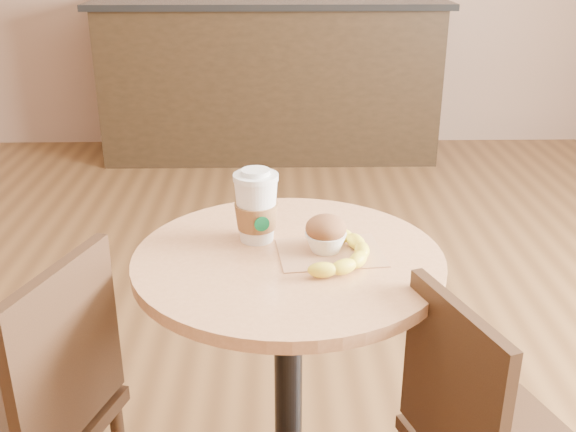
% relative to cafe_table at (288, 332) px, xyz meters
% --- Properties ---
extents(cafe_table, '(0.72, 0.72, 0.75)m').
position_rel_cafe_table_xyz_m(cafe_table, '(0.00, 0.00, 0.00)').
color(cafe_table, black).
rests_on(cafe_table, ground).
extents(chair_left, '(0.46, 0.46, 0.84)m').
position_rel_cafe_table_xyz_m(chair_left, '(-0.56, -0.20, -0.08)').
color(chair_left, '#362213').
rests_on(chair_left, ground).
extents(service_counter, '(2.30, 0.65, 1.04)m').
position_rel_cafe_table_xyz_m(service_counter, '(-0.06, 3.14, -0.02)').
color(service_counter, black).
rests_on(service_counter, ground).
extents(kraft_bag, '(0.26, 0.20, 0.00)m').
position_rel_cafe_table_xyz_m(kraft_bag, '(0.10, 0.01, 0.21)').
color(kraft_bag, '#AA7752').
rests_on(kraft_bag, cafe_table).
extents(coffee_cup, '(0.11, 0.11, 0.18)m').
position_rel_cafe_table_xyz_m(coffee_cup, '(-0.07, 0.08, 0.29)').
color(coffee_cup, silver).
rests_on(coffee_cup, cafe_table).
extents(muffin, '(0.10, 0.10, 0.09)m').
position_rel_cafe_table_xyz_m(muffin, '(0.09, 0.02, 0.26)').
color(muffin, white).
rests_on(muffin, kraft_bag).
extents(banana, '(0.24, 0.29, 0.03)m').
position_rel_cafe_table_xyz_m(banana, '(0.12, -0.03, 0.23)').
color(banana, yellow).
rests_on(banana, kraft_bag).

